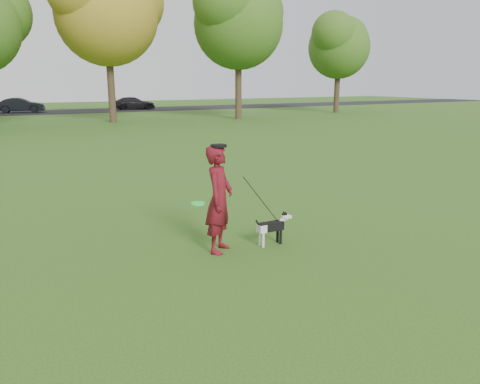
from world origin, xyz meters
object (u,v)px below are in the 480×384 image
man (219,199)px  car_right (134,103)px  car_mid (21,105)px  dog (273,225)px

man → car_right: bearing=29.5°
car_mid → car_right: bearing=-79.0°
car_mid → dog: bearing=-167.0°
man → car_right: size_ratio=0.44×
dog → car_mid: car_mid is taller
man → dog: 1.13m
dog → car_right: size_ratio=0.18×
man → dog: (0.97, -0.16, -0.55)m
dog → car_mid: size_ratio=0.19×
man → car_mid: man is taller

